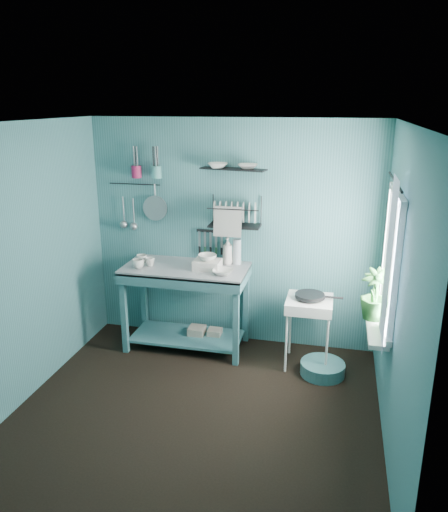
% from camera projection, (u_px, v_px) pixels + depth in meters
% --- Properties ---
extents(floor, '(3.20, 3.20, 0.00)m').
position_uv_depth(floor, '(197.00, 410.00, 4.48)').
color(floor, black).
rests_on(floor, ground).
extents(ceiling, '(3.20, 3.20, 0.00)m').
position_uv_depth(ceiling, '(192.00, 123.00, 3.74)').
color(ceiling, silver).
rests_on(ceiling, ground).
extents(wall_back, '(3.20, 0.00, 3.20)m').
position_uv_depth(wall_back, '(233.00, 234.00, 5.51)').
color(wall_back, '#376C70').
rests_on(wall_back, ground).
extents(wall_front, '(3.20, 0.00, 3.20)m').
position_uv_depth(wall_front, '(118.00, 371.00, 2.72)').
color(wall_front, '#376C70').
rests_on(wall_front, ground).
extents(wall_left, '(0.00, 3.00, 3.00)m').
position_uv_depth(wall_left, '(23.00, 266.00, 4.46)').
color(wall_left, '#376C70').
rests_on(wall_left, ground).
extents(wall_right, '(0.00, 3.00, 3.00)m').
position_uv_depth(wall_right, '(398.00, 296.00, 3.77)').
color(wall_right, '#376C70').
rests_on(wall_right, ground).
extents(work_counter, '(1.43, 0.89, 0.95)m').
position_uv_depth(work_counter, '(187.00, 307.00, 5.52)').
color(work_counter, '#356A70').
rests_on(work_counter, floor).
extents(mug_left, '(0.12, 0.12, 0.10)m').
position_uv_depth(mug_left, '(138.00, 264.00, 5.32)').
color(mug_left, silver).
rests_on(mug_left, work_counter).
extents(mug_mid, '(0.14, 0.14, 0.09)m').
position_uv_depth(mug_mid, '(150.00, 262.00, 5.39)').
color(mug_mid, silver).
rests_on(mug_mid, work_counter).
extents(mug_right, '(0.17, 0.17, 0.10)m').
position_uv_depth(mug_right, '(142.00, 259.00, 5.48)').
color(mug_right, silver).
rests_on(mug_right, work_counter).
extents(wash_tub, '(0.28, 0.22, 0.10)m').
position_uv_depth(wash_tub, '(207.00, 265.00, 5.29)').
color(wash_tub, silver).
rests_on(wash_tub, work_counter).
extents(tub_bowl, '(0.20, 0.19, 0.06)m').
position_uv_depth(tub_bowl, '(207.00, 257.00, 5.27)').
color(tub_bowl, silver).
rests_on(tub_bowl, wash_tub).
extents(soap_bottle, '(0.12, 0.12, 0.30)m').
position_uv_depth(soap_bottle, '(228.00, 251.00, 5.43)').
color(soap_bottle, silver).
rests_on(soap_bottle, work_counter).
extents(water_bottle, '(0.09, 0.09, 0.28)m').
position_uv_depth(water_bottle, '(237.00, 252.00, 5.43)').
color(water_bottle, '#ABB6BF').
rests_on(water_bottle, work_counter).
extents(counter_bowl, '(0.22, 0.22, 0.05)m').
position_uv_depth(counter_bowl, '(223.00, 272.00, 5.14)').
color(counter_bowl, silver).
rests_on(counter_bowl, work_counter).
extents(hotplate_stand, '(0.50, 0.50, 0.74)m').
position_uv_depth(hotplate_stand, '(308.00, 332.00, 5.16)').
color(hotplate_stand, white).
rests_on(hotplate_stand, floor).
extents(frying_pan, '(0.30, 0.30, 0.03)m').
position_uv_depth(frying_pan, '(310.00, 296.00, 5.04)').
color(frying_pan, black).
rests_on(frying_pan, hotplate_stand).
extents(knife_strip, '(0.32, 0.03, 0.03)m').
position_uv_depth(knife_strip, '(211.00, 231.00, 5.52)').
color(knife_strip, black).
rests_on(knife_strip, wall_back).
extents(dish_rack, '(0.55, 0.25, 0.32)m').
position_uv_depth(dish_rack, '(235.00, 212.00, 5.29)').
color(dish_rack, black).
rests_on(dish_rack, wall_back).
extents(upper_shelf, '(0.72, 0.29, 0.02)m').
position_uv_depth(upper_shelf, '(233.00, 169.00, 5.19)').
color(upper_shelf, black).
rests_on(upper_shelf, wall_back).
extents(shelf_bowl_left, '(0.24, 0.24, 0.05)m').
position_uv_depth(shelf_bowl_left, '(218.00, 161.00, 5.21)').
color(shelf_bowl_left, silver).
rests_on(shelf_bowl_left, upper_shelf).
extents(shelf_bowl_right, '(0.22, 0.22, 0.05)m').
position_uv_depth(shelf_bowl_right, '(248.00, 159.00, 5.13)').
color(shelf_bowl_right, silver).
rests_on(shelf_bowl_right, upper_shelf).
extents(utensil_cup_magenta, '(0.11, 0.11, 0.13)m').
position_uv_depth(utensil_cup_magenta, '(136.00, 172.00, 5.47)').
color(utensil_cup_magenta, '#941B48').
rests_on(utensil_cup_magenta, wall_back).
extents(utensil_cup_teal, '(0.11, 0.11, 0.13)m').
position_uv_depth(utensil_cup_teal, '(156.00, 172.00, 5.41)').
color(utensil_cup_teal, teal).
rests_on(utensil_cup_teal, wall_back).
extents(colander, '(0.28, 0.03, 0.28)m').
position_uv_depth(colander, '(155.00, 208.00, 5.57)').
color(colander, '#97999E').
rests_on(colander, wall_back).
extents(ladle_outer, '(0.01, 0.01, 0.30)m').
position_uv_depth(ladle_outer, '(124.00, 210.00, 5.68)').
color(ladle_outer, '#97999E').
rests_on(ladle_outer, wall_back).
extents(ladle_inner, '(0.01, 0.01, 0.30)m').
position_uv_depth(ladle_inner, '(134.00, 211.00, 5.66)').
color(ladle_inner, '#97999E').
rests_on(ladle_inner, wall_back).
extents(hook_rail, '(0.60, 0.01, 0.01)m').
position_uv_depth(hook_rail, '(135.00, 184.00, 5.57)').
color(hook_rail, black).
rests_on(hook_rail, wall_back).
extents(window_glass, '(0.00, 1.10, 1.10)m').
position_uv_depth(window_glass, '(393.00, 259.00, 4.14)').
color(window_glass, white).
rests_on(window_glass, wall_right).
extents(windowsill, '(0.16, 0.95, 0.04)m').
position_uv_depth(windowsill, '(376.00, 323.00, 4.34)').
color(windowsill, white).
rests_on(windowsill, wall_right).
extents(curtain, '(0.00, 1.35, 1.35)m').
position_uv_depth(curtain, '(388.00, 264.00, 3.86)').
color(curtain, white).
rests_on(curtain, wall_right).
extents(curtain_rod, '(0.02, 1.05, 0.02)m').
position_uv_depth(curtain_rod, '(395.00, 181.00, 3.96)').
color(curtain_rod, black).
rests_on(curtain_rod, wall_right).
extents(potted_plant, '(0.32, 0.32, 0.45)m').
position_uv_depth(potted_plant, '(375.00, 294.00, 4.32)').
color(potted_plant, '#2A692B').
rests_on(potted_plant, windowsill).
extents(storage_tin_large, '(0.18, 0.18, 0.22)m').
position_uv_depth(storage_tin_large, '(197.00, 336.00, 5.66)').
color(storage_tin_large, gray).
rests_on(storage_tin_large, floor).
extents(storage_tin_small, '(0.15, 0.15, 0.20)m').
position_uv_depth(storage_tin_small, '(215.00, 337.00, 5.64)').
color(storage_tin_small, gray).
rests_on(storage_tin_small, floor).
extents(floor_basin, '(0.45, 0.45, 0.13)m').
position_uv_depth(floor_basin, '(323.00, 369.00, 5.05)').
color(floor_basin, '#3E777B').
rests_on(floor_basin, floor).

